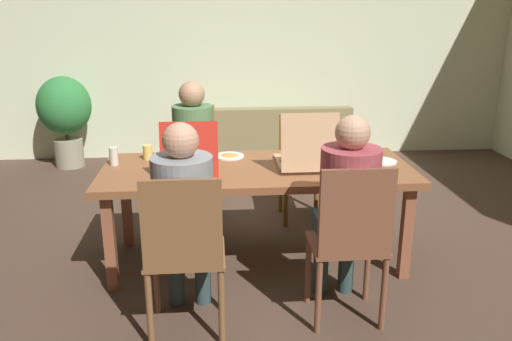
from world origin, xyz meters
name	(u,v)px	position (x,y,z in m)	size (l,w,h in m)	color
ground_plane	(257,259)	(0.00, 0.00, 0.00)	(20.00, 20.00, 0.00)	#4B372C
back_wall	(237,34)	(0.00, 2.97, 1.50)	(6.90, 0.12, 3.00)	beige
dining_table	(257,176)	(0.00, 0.00, 0.66)	(2.20, 0.90, 0.73)	brown
chair_0	(195,159)	(-0.48, 0.90, 0.54)	(0.39, 0.43, 1.00)	olive
person_0	(193,142)	(-0.48, 0.74, 0.73)	(0.34, 0.55, 1.23)	#3E3836
chair_1	(184,249)	(-0.48, -0.93, 0.56)	(0.44, 0.41, 0.99)	brown
person_1	(184,209)	(-0.48, -0.79, 0.74)	(0.34, 0.49, 1.24)	#2E4244
chair_2	(351,237)	(0.46, -0.87, 0.57)	(0.43, 0.38, 1.00)	brown
person_2	(347,200)	(0.46, -0.73, 0.74)	(0.34, 0.50, 1.25)	#2B4342
chair_3	(301,161)	(0.46, 0.85, 0.51)	(0.39, 0.41, 0.91)	brown
pizza_box_0	(191,166)	(-0.46, -0.11, 0.78)	(0.37, 0.45, 0.39)	red
pizza_box_1	(305,158)	(0.34, 0.01, 0.78)	(0.40, 0.48, 0.42)	tan
plate_0	(382,161)	(0.93, 0.05, 0.73)	(0.21, 0.21, 0.01)	white
plate_1	(229,156)	(-0.19, 0.28, 0.74)	(0.22, 0.22, 0.03)	white
plate_2	(372,172)	(0.77, -0.21, 0.74)	(0.21, 0.21, 0.03)	white
drinking_glass_0	(346,146)	(0.70, 0.26, 0.80)	(0.07, 0.07, 0.15)	silver
drinking_glass_1	(342,168)	(0.55, -0.27, 0.79)	(0.08, 0.08, 0.12)	#D8CB5D
drinking_glass_2	(114,156)	(-1.02, 0.13, 0.79)	(0.06, 0.06, 0.13)	silver
drinking_glass_3	(148,152)	(-0.80, 0.26, 0.78)	(0.07, 0.07, 0.11)	#DDC55D
couch	(266,147)	(0.29, 2.19, 0.28)	(1.80, 0.78, 0.78)	#8A7D52
potted_plant	(65,112)	(-2.02, 2.57, 0.66)	(0.61, 0.61, 1.07)	gray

